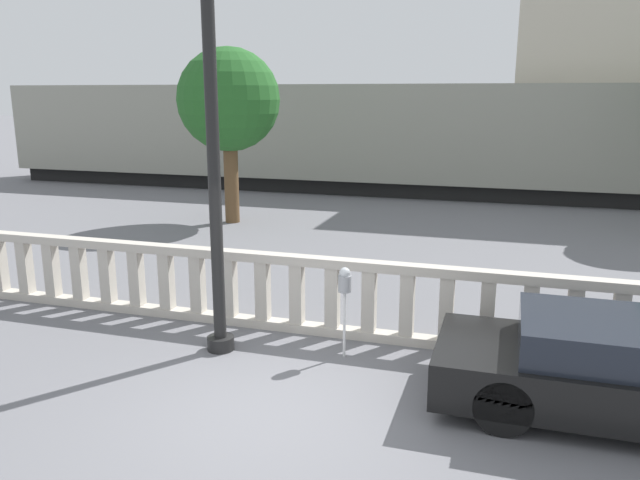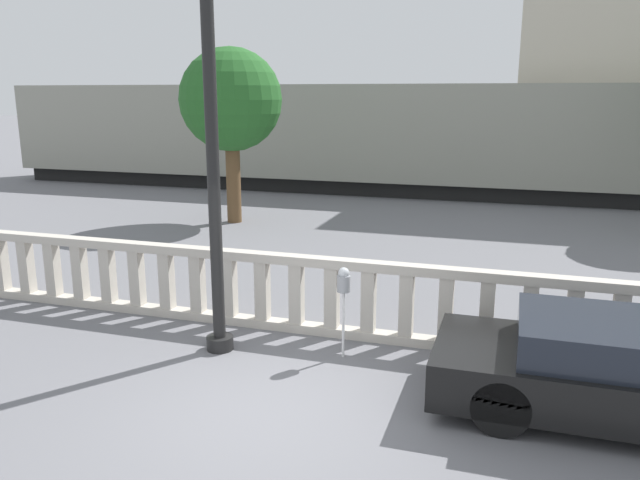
{
  "view_description": "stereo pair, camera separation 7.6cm",
  "coord_description": "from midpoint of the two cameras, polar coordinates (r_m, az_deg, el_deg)",
  "views": [
    {
      "loc": [
        2.5,
        -6.21,
        3.67
      ],
      "look_at": [
        -0.51,
        3.54,
        1.26
      ],
      "focal_mm": 35.0,
      "sensor_mm": 36.0,
      "label": 1
    },
    {
      "loc": [
        2.58,
        -6.19,
        3.67
      ],
      "look_at": [
        -0.51,
        3.54,
        1.26
      ],
      "focal_mm": 35.0,
      "sensor_mm": 36.0,
      "label": 2
    }
  ],
  "objects": [
    {
      "name": "ground_plane",
      "position": [
        7.64,
        -4.25,
        -15.44
      ],
      "size": [
        160.0,
        160.0,
        0.0
      ],
      "primitive_type": "plane",
      "color": "slate"
    },
    {
      "name": "balustrade",
      "position": [
        9.6,
        1.33,
        -5.25
      ],
      "size": [
        14.69,
        0.24,
        1.23
      ],
      "color": "#BCB5A8",
      "rests_on": "ground"
    },
    {
      "name": "lamppost",
      "position": [
        8.66,
        -9.76,
        13.15
      ],
      "size": [
        0.44,
        0.44,
        6.48
      ],
      "color": "black",
      "rests_on": "ground"
    },
    {
      "name": "parking_meter",
      "position": [
        8.68,
        2.43,
        -4.16
      ],
      "size": [
        0.19,
        0.19,
        1.32
      ],
      "color": "silver",
      "rests_on": "ground"
    },
    {
      "name": "parked_car",
      "position": [
        8.05,
        26.14,
        -10.8
      ],
      "size": [
        4.29,
        1.78,
        1.17
      ],
      "rotation": [
        0.0,
        0.0,
        -0.09
      ],
      "color": "black",
      "rests_on": "ground"
    },
    {
      "name": "train_near",
      "position": [
        23.76,
        4.47,
        9.4
      ],
      "size": [
        29.18,
        2.97,
        4.58
      ],
      "color": "black",
      "rests_on": "ground"
    },
    {
      "name": "tree_left",
      "position": [
        18.02,
        -8.03,
        12.48
      ],
      "size": [
        2.88,
        2.88,
        4.93
      ],
      "color": "brown",
      "rests_on": "ground"
    }
  ]
}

